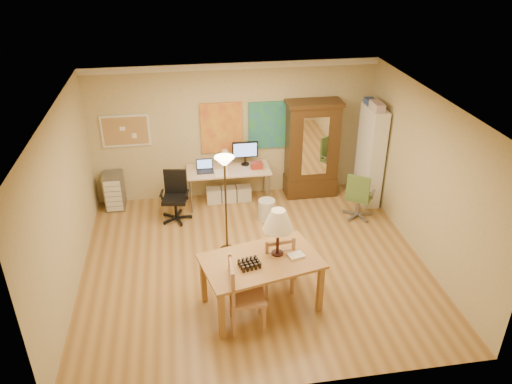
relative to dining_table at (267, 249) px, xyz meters
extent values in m
plane|color=olive|center=(-0.04, 0.98, -0.96)|extent=(5.50, 5.50, 0.00)
cube|color=white|center=(-0.04, 3.44, 1.68)|extent=(5.50, 0.08, 0.12)
cube|color=tan|center=(-2.09, 3.45, 0.54)|extent=(0.90, 0.04, 0.62)
cube|color=yellow|center=(-0.29, 3.45, 0.49)|extent=(0.80, 0.04, 1.00)
cube|color=teal|center=(0.61, 3.45, 0.49)|extent=(0.75, 0.04, 0.95)
cube|color=olive|center=(-0.09, -0.04, -0.17)|extent=(1.79, 1.31, 0.04)
cube|color=olive|center=(-0.71, -0.60, -0.58)|extent=(0.09, 0.09, 0.76)
cube|color=olive|center=(0.71, -0.27, -0.58)|extent=(0.09, 0.09, 0.76)
cube|color=olive|center=(-0.90, 0.19, -0.58)|extent=(0.09, 0.09, 0.76)
cube|color=olive|center=(0.53, 0.53, -0.58)|extent=(0.09, 0.09, 0.76)
cylinder|color=black|center=(0.16, 0.07, -0.14)|extent=(0.17, 0.17, 0.02)
cylinder|color=black|center=(0.16, 0.07, 0.06)|extent=(0.04, 0.04, 0.43)
cone|color=beige|center=(0.16, 0.07, 0.41)|extent=(0.43, 0.43, 0.30)
cube|color=white|center=(0.40, -0.03, -0.14)|extent=(0.25, 0.21, 0.03)
cube|color=black|center=(-0.27, -0.16, -0.11)|extent=(0.35, 0.30, 0.09)
cube|color=#A06E49|center=(0.19, 0.32, -0.49)|extent=(0.51, 0.49, 0.04)
cube|color=#A06E49|center=(0.37, 0.53, -0.73)|extent=(0.05, 0.05, 0.45)
cube|color=#A06E49|center=(-0.03, 0.49, -0.73)|extent=(0.05, 0.05, 0.45)
cube|color=#A06E49|center=(0.41, 0.16, -0.73)|extent=(0.05, 0.05, 0.45)
cube|color=#A06E49|center=(0.01, 0.11, -0.73)|extent=(0.05, 0.05, 0.45)
cube|color=#A06E49|center=(0.41, 0.16, -0.22)|extent=(0.05, 0.05, 0.52)
cube|color=#A06E49|center=(0.01, 0.11, -0.22)|extent=(0.05, 0.05, 0.52)
cube|color=#A06E49|center=(0.21, 0.13, -0.17)|extent=(0.40, 0.07, 0.05)
cube|color=#A06E49|center=(-0.34, -0.40, -0.45)|extent=(0.48, 0.50, 0.04)
cube|color=#A06E49|center=(-0.15, -0.62, -0.72)|extent=(0.05, 0.05, 0.48)
cube|color=#A06E49|center=(-0.14, -0.19, -0.72)|extent=(0.05, 0.05, 0.48)
cube|color=#A06E49|center=(-0.55, -0.61, -0.72)|extent=(0.05, 0.05, 0.48)
cube|color=#A06E49|center=(-0.54, -0.18, -0.72)|extent=(0.05, 0.05, 0.48)
cube|color=#A06E49|center=(-0.55, -0.61, -0.18)|extent=(0.05, 0.05, 0.56)
cube|color=#A06E49|center=(-0.54, -0.18, -0.18)|extent=(0.05, 0.05, 0.56)
cube|color=#A06E49|center=(-0.54, -0.40, -0.12)|extent=(0.04, 0.43, 0.06)
cylinder|color=#382A16|center=(-0.43, 1.43, -0.94)|extent=(0.26, 0.26, 0.03)
cylinder|color=#382A16|center=(-0.43, 1.43, -0.12)|extent=(0.03, 0.03, 1.63)
cone|color=#FFE0A5|center=(-0.43, 1.43, 0.71)|extent=(0.32, 0.32, 0.13)
cube|color=beige|center=(-0.21, 3.10, -0.24)|extent=(1.60, 0.70, 0.03)
cylinder|color=slate|center=(-0.96, 2.80, -0.61)|extent=(0.04, 0.04, 0.70)
cylinder|color=slate|center=(0.54, 2.80, -0.61)|extent=(0.04, 0.04, 0.70)
cylinder|color=slate|center=(-0.96, 3.40, -0.61)|extent=(0.04, 0.04, 0.70)
cylinder|color=slate|center=(0.54, 3.40, -0.61)|extent=(0.04, 0.04, 0.70)
cube|color=black|center=(-0.66, 3.05, -0.22)|extent=(0.32, 0.22, 0.02)
cube|color=black|center=(-0.66, 3.21, -0.11)|extent=(0.32, 0.06, 0.21)
cube|color=black|center=(0.14, 3.25, 0.09)|extent=(0.50, 0.04, 0.32)
cone|color=beige|center=(-0.26, 3.20, 0.07)|extent=(0.20, 0.20, 0.12)
cube|color=white|center=(-0.36, 2.95, -0.22)|extent=(0.25, 0.32, 0.01)
cube|color=maroon|center=(0.34, 3.05, -0.17)|extent=(0.22, 0.16, 0.12)
cube|color=white|center=(-0.51, 3.15, -0.81)|extent=(0.28, 0.24, 0.30)
cube|color=white|center=(-0.21, 3.15, -0.81)|extent=(0.28, 0.24, 0.30)
cube|color=silver|center=(0.09, 3.15, -0.81)|extent=(0.28, 0.24, 0.30)
cylinder|color=black|center=(-1.27, 2.58, -0.73)|extent=(0.05, 0.05, 0.36)
cube|color=black|center=(-1.27, 2.58, -0.52)|extent=(0.50, 0.48, 0.06)
cube|color=black|center=(-1.23, 2.78, -0.25)|extent=(0.42, 0.11, 0.47)
cube|color=black|center=(-1.50, 2.62, -0.39)|extent=(0.08, 0.27, 0.03)
cube|color=black|center=(-1.03, 2.54, -0.39)|extent=(0.08, 0.27, 0.03)
cylinder|color=slate|center=(2.13, 2.16, -0.73)|extent=(0.05, 0.05, 0.36)
cube|color=#465B29|center=(2.13, 2.16, -0.52)|extent=(0.59, 0.59, 0.06)
cube|color=#465B29|center=(2.02, 2.00, -0.25)|extent=(0.37, 0.27, 0.47)
cube|color=slate|center=(2.33, 2.03, -0.40)|extent=(0.18, 0.24, 0.03)
cube|color=slate|center=(1.94, 2.29, -0.40)|extent=(0.18, 0.24, 0.03)
cube|color=slate|center=(-2.42, 3.24, -0.60)|extent=(0.36, 0.41, 0.72)
cube|color=silver|center=(-2.42, 3.03, -0.60)|extent=(0.31, 0.02, 0.62)
cube|color=#321F0D|center=(1.47, 3.22, -0.01)|extent=(1.00, 0.45, 1.90)
cube|color=#321F0D|center=(1.47, 3.22, -0.76)|extent=(1.03, 0.49, 0.38)
cube|color=white|center=(1.47, 2.99, 0.17)|extent=(0.50, 0.01, 1.18)
cube|color=#321F0D|center=(1.47, 3.22, 0.97)|extent=(1.07, 0.51, 0.07)
cube|color=white|center=(2.51, 2.78, 0.01)|extent=(0.29, 0.77, 1.93)
cube|color=#993333|center=(2.48, 2.63, -0.49)|extent=(0.17, 0.39, 0.23)
cube|color=#334C99|center=(2.48, 2.97, 0.65)|extent=(0.17, 0.27, 0.19)
cylinder|color=silver|center=(0.41, 2.34, -0.76)|extent=(0.32, 0.32, 0.40)
camera|label=1|loc=(-1.04, -5.59, 3.92)|focal=35.00mm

